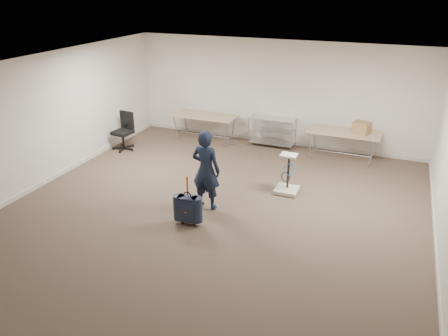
% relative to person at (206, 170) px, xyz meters
% --- Properties ---
extents(ground, '(9.00, 9.00, 0.00)m').
position_rel_person_xyz_m(ground, '(0.22, -0.33, -0.81)').
color(ground, '#4C3E2E').
rests_on(ground, ground).
extents(room_shell, '(8.00, 9.00, 9.00)m').
position_rel_person_xyz_m(room_shell, '(0.22, 1.05, -0.76)').
color(room_shell, beige).
rests_on(room_shell, ground).
extents(folding_table_left, '(1.80, 0.75, 0.73)m').
position_rel_person_xyz_m(folding_table_left, '(-1.68, 3.62, -0.13)').
color(folding_table_left, tan).
rests_on(folding_table_left, ground).
extents(folding_table_right, '(1.80, 0.75, 0.73)m').
position_rel_person_xyz_m(folding_table_right, '(2.12, 3.62, -0.13)').
color(folding_table_right, tan).
rests_on(folding_table_right, ground).
extents(wire_shelf, '(1.22, 0.47, 0.80)m').
position_rel_person_xyz_m(wire_shelf, '(0.22, 3.87, -0.36)').
color(wire_shelf, silver).
rests_on(wire_shelf, ground).
extents(person, '(0.61, 0.42, 1.61)m').
position_rel_person_xyz_m(person, '(0.00, 0.00, 0.00)').
color(person, black).
rests_on(person, ground).
extents(suitcase, '(0.38, 0.25, 0.97)m').
position_rel_person_xyz_m(suitcase, '(-0.03, -0.76, -0.47)').
color(suitcase, '#161931').
rests_on(suitcase, ground).
extents(office_chair, '(0.60, 0.60, 1.00)m').
position_rel_person_xyz_m(office_chair, '(-3.39, 2.16, -0.50)').
color(office_chair, black).
rests_on(office_chair, ground).
extents(equipment_cart, '(0.48, 0.48, 0.87)m').
position_rel_person_xyz_m(equipment_cart, '(1.33, 1.23, -0.58)').
color(equipment_cart, beige).
rests_on(equipment_cart, ground).
extents(cardboard_box, '(0.46, 0.41, 0.29)m').
position_rel_person_xyz_m(cardboard_box, '(2.53, 3.64, 0.07)').
color(cardboard_box, '#916643').
rests_on(cardboard_box, folding_table_right).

